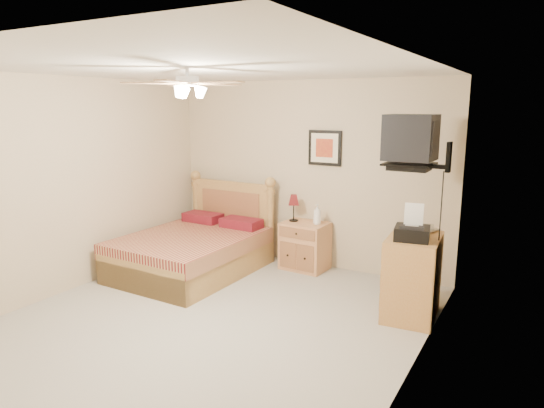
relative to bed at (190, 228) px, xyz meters
The scene contains 16 objects.
floor 1.70m from the bed, 44.84° to the right, with size 4.50×4.50×0.00m, color #A39E93.
ceiling 2.47m from the bed, 44.84° to the right, with size 4.00×4.50×0.04m, color white.
wall_back 1.72m from the bed, 45.10° to the left, with size 4.00×0.04×2.50m, color #C8B493.
wall_left 1.56m from the bed, 127.96° to the right, with size 0.04×4.50×2.50m, color #C8B493.
wall_right 3.38m from the bed, 19.71° to the right, with size 0.04×4.50×2.50m, color #C8B493.
bed is the anchor object (origin of this frame).
nightstand 1.55m from the bed, 35.63° to the left, with size 0.59×0.44×0.64m, color tan.
table_lamp 1.40m from the bed, 40.50° to the left, with size 0.20×0.20×0.36m, color #5F1214, non-canonical shape.
lotion_bottle 1.67m from the bed, 32.09° to the left, with size 0.10×0.10×0.27m, color white.
framed_picture 2.05m from the bed, 38.49° to the left, with size 0.46×0.04×0.46m, color black.
dresser 2.86m from the bed, ahead, with size 0.51×0.73×0.86m, color #B87637.
fax_machine 2.89m from the bed, ahead, with size 0.33×0.35×0.35m, color black, non-canonical shape.
magazine_lower 2.82m from the bed, ahead, with size 0.22×0.30×0.03m, color beige.
magazine_upper 2.84m from the bed, ahead, with size 0.18×0.25×0.02m, color gray.
wall_tv 3.13m from the bed, ahead, with size 0.56×0.46×0.58m, color black, non-canonical shape.
ceiling_fan 2.47m from the bed, 49.53° to the right, with size 1.14×1.14×0.28m, color white, non-canonical shape.
Camera 1 is at (2.83, -3.64, 2.17)m, focal length 32.00 mm.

